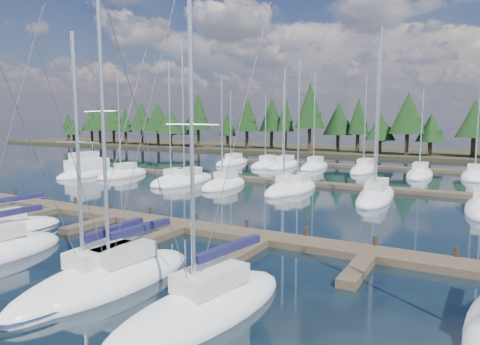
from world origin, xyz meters
The scene contains 10 objects.
ground centered at (0.00, 30.00, 0.00)m, with size 260.00×260.00×0.00m, color black.
far_shore centered at (0.00, 90.00, 0.30)m, with size 220.00×30.00×0.60m, color #2C2918.
main_dock centered at (0.00, 17.36, 0.20)m, with size 44.00×6.13×0.90m.
back_docks centered at (0.00, 49.58, 0.20)m, with size 50.00×21.80×0.40m.
front_sailboat_3 centered at (2.99, 8.71, 0.29)m, with size 3.38×8.66×13.83m.
front_sailboat_4 centered at (2.23, 7.97, 0.27)m, with size 3.22×9.34×11.55m.
front_sailboat_5 centered at (8.02, 8.03, 0.28)m, with size 4.34×9.22×12.92m.
back_sailboat_rows centered at (0.71, 44.88, 0.26)m, with size 49.05×31.84×16.46m.
motor_yacht_left centered at (-27.46, 33.89, 0.54)m, with size 4.24×10.30×5.03m.
tree_line centered at (1.48, 80.07, 7.29)m, with size 187.42×11.72×13.98m.
Camera 1 is at (16.60, -4.57, 7.31)m, focal length 32.00 mm.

